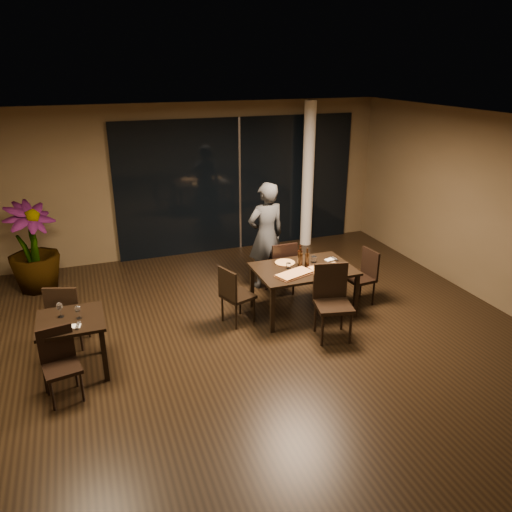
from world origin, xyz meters
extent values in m
plane|color=black|center=(0.00, 0.00, 0.00)|extent=(8.00, 8.00, 0.00)
cube|color=brown|center=(0.00, 4.05, 1.50)|extent=(8.00, 0.10, 3.00)
cube|color=brown|center=(0.00, -4.05, 1.50)|extent=(8.00, 0.10, 3.00)
cube|color=brown|center=(4.05, 0.00, 1.50)|extent=(0.10, 8.00, 3.00)
cube|color=silver|center=(0.00, 0.00, 3.02)|extent=(8.00, 8.00, 0.04)
cube|color=black|center=(1.00, 3.96, 1.35)|extent=(5.00, 0.06, 2.70)
cylinder|color=white|center=(2.40, 3.65, 1.50)|extent=(0.24, 0.24, 3.00)
cube|color=black|center=(1.00, 0.80, 0.73)|extent=(1.50, 1.00, 0.04)
cube|color=black|center=(0.31, 0.36, 0.35)|extent=(0.06, 0.06, 0.71)
cube|color=black|center=(1.69, 0.36, 0.35)|extent=(0.06, 0.06, 0.71)
cube|color=black|center=(0.31, 1.24, 0.35)|extent=(0.06, 0.06, 0.71)
cube|color=black|center=(1.69, 1.24, 0.35)|extent=(0.06, 0.06, 0.71)
cube|color=black|center=(-2.40, 0.30, 0.73)|extent=(0.80, 0.80, 0.04)
cube|color=black|center=(-2.74, -0.04, 0.35)|extent=(0.06, 0.06, 0.71)
cube|color=black|center=(-2.06, -0.04, 0.35)|extent=(0.06, 0.06, 0.71)
cube|color=black|center=(-2.74, 0.64, 0.35)|extent=(0.06, 0.06, 0.71)
cube|color=black|center=(-2.06, 0.64, 0.35)|extent=(0.06, 0.06, 0.71)
cube|color=black|center=(0.93, 1.57, 0.45)|extent=(0.44, 0.44, 0.05)
cylinder|color=black|center=(1.10, 1.75, 0.22)|extent=(0.04, 0.04, 0.45)
cylinder|color=black|center=(0.75, 1.75, 0.22)|extent=(0.04, 0.04, 0.45)
cylinder|color=black|center=(1.11, 1.39, 0.22)|extent=(0.04, 0.04, 0.45)
cylinder|color=black|center=(0.75, 1.39, 0.22)|extent=(0.04, 0.04, 0.45)
cube|color=black|center=(0.93, 1.37, 0.70)|extent=(0.44, 0.04, 0.50)
cube|color=black|center=(1.06, -0.07, 0.50)|extent=(0.59, 0.59, 0.06)
cylinder|color=black|center=(0.82, -0.22, 0.25)|extent=(0.04, 0.04, 0.50)
cylinder|color=black|center=(1.22, -0.31, 0.25)|extent=(0.04, 0.04, 0.50)
cylinder|color=black|center=(0.91, 0.17, 0.25)|extent=(0.04, 0.04, 0.50)
cylinder|color=black|center=(1.30, 0.08, 0.25)|extent=(0.04, 0.04, 0.50)
cube|color=black|center=(1.11, 0.15, 0.78)|extent=(0.49, 0.15, 0.56)
cube|color=black|center=(-0.05, 0.84, 0.43)|extent=(0.54, 0.54, 0.05)
cylinder|color=black|center=(0.16, 0.73, 0.21)|extent=(0.03, 0.03, 0.43)
cylinder|color=black|center=(0.05, 1.06, 0.21)|extent=(0.03, 0.03, 0.43)
cylinder|color=black|center=(-0.16, 0.62, 0.21)|extent=(0.03, 0.03, 0.43)
cylinder|color=black|center=(-0.27, 0.94, 0.21)|extent=(0.03, 0.03, 0.43)
cube|color=black|center=(-0.23, 0.77, 0.67)|extent=(0.18, 0.41, 0.48)
cube|color=black|center=(2.00, 0.78, 0.42)|extent=(0.45, 0.45, 0.05)
cylinder|color=black|center=(1.81, 0.93, 0.21)|extent=(0.03, 0.03, 0.42)
cylinder|color=black|center=(1.85, 0.60, 0.21)|extent=(0.03, 0.03, 0.42)
cylinder|color=black|center=(2.15, 0.97, 0.21)|extent=(0.03, 0.03, 0.42)
cylinder|color=black|center=(2.18, 0.63, 0.21)|extent=(0.03, 0.03, 0.42)
cube|color=black|center=(2.19, 0.80, 0.66)|extent=(0.08, 0.42, 0.47)
cube|color=black|center=(-2.44, 1.01, 0.45)|extent=(0.56, 0.56, 0.05)
cylinder|color=black|center=(-2.21, 1.13, 0.23)|extent=(0.04, 0.04, 0.45)
cylinder|color=black|center=(-2.56, 1.24, 0.23)|extent=(0.04, 0.04, 0.45)
cylinder|color=black|center=(-2.32, 0.78, 0.23)|extent=(0.04, 0.04, 0.45)
cylinder|color=black|center=(-2.67, 0.90, 0.23)|extent=(0.04, 0.04, 0.45)
cube|color=black|center=(-2.50, 0.82, 0.71)|extent=(0.44, 0.18, 0.51)
cube|color=black|center=(-2.54, -0.24, 0.41)|extent=(0.47, 0.47, 0.05)
cylinder|color=black|center=(-2.67, -0.43, 0.20)|extent=(0.03, 0.03, 0.41)
cylinder|color=black|center=(-2.35, -0.37, 0.20)|extent=(0.03, 0.03, 0.41)
cylinder|color=black|center=(-2.73, -0.11, 0.20)|extent=(0.03, 0.03, 0.41)
cylinder|color=black|center=(-2.41, -0.05, 0.20)|extent=(0.03, 0.03, 0.41)
cube|color=black|center=(-2.58, -0.06, 0.64)|extent=(0.40, 0.11, 0.46)
imported|color=#2C2E31|center=(0.81, 1.92, 0.93)|extent=(0.68, 0.50, 1.86)
imported|color=#174518|center=(-2.96, 3.15, 0.77)|extent=(1.18, 1.18, 1.54)
cube|color=#4C2B18|center=(0.75, 0.59, 0.76)|extent=(0.64, 0.46, 0.01)
cube|color=#462616|center=(1.29, 0.64, 0.76)|extent=(0.61, 0.43, 0.01)
cylinder|color=red|center=(0.80, 1.07, 0.76)|extent=(0.31, 0.31, 0.01)
cylinder|color=white|center=(0.77, 0.86, 0.79)|extent=(0.07, 0.07, 0.09)
cylinder|color=white|center=(1.24, 0.95, 0.80)|extent=(0.08, 0.08, 0.10)
cube|color=white|center=(1.53, 0.68, 0.76)|extent=(0.20, 0.15, 0.01)
cube|color=white|center=(1.54, 0.95, 0.76)|extent=(0.20, 0.14, 0.01)
cube|color=white|center=(-2.37, 0.08, 0.76)|extent=(0.20, 0.14, 0.01)
camera|label=1|loc=(-2.10, -5.59, 3.72)|focal=35.00mm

